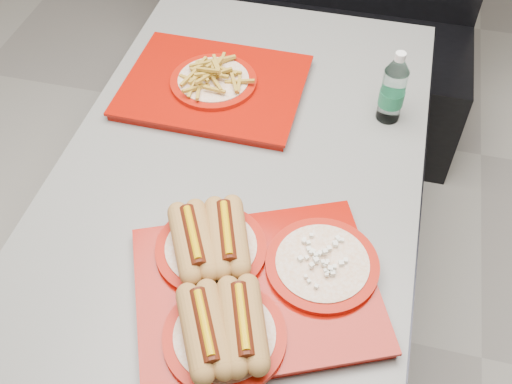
% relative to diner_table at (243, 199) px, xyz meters
% --- Properties ---
extents(ground, '(6.00, 6.00, 0.00)m').
position_rel_diner_table_xyz_m(ground, '(0.00, 0.00, -0.58)').
color(ground, '#9D988D').
rests_on(ground, ground).
extents(diner_table, '(0.92, 1.42, 0.75)m').
position_rel_diner_table_xyz_m(diner_table, '(0.00, 0.00, 0.00)').
color(diner_table, black).
rests_on(diner_table, ground).
extents(booth_bench, '(1.30, 0.57, 1.35)m').
position_rel_diner_table_xyz_m(booth_bench, '(0.00, 1.09, -0.18)').
color(booth_bench, black).
rests_on(booth_bench, ground).
extents(tray_near, '(0.61, 0.55, 0.11)m').
position_rel_diner_table_xyz_m(tray_near, '(0.11, -0.38, 0.20)').
color(tray_near, '#950D04').
rests_on(tray_near, diner_table).
extents(tray_far, '(0.50, 0.39, 0.10)m').
position_rel_diner_table_xyz_m(tray_far, '(-0.14, 0.23, 0.19)').
color(tray_far, '#950D04').
rests_on(tray_far, diner_table).
extents(water_bottle, '(0.07, 0.07, 0.21)m').
position_rel_diner_table_xyz_m(water_bottle, '(0.34, 0.24, 0.26)').
color(water_bottle, silver).
rests_on(water_bottle, diner_table).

